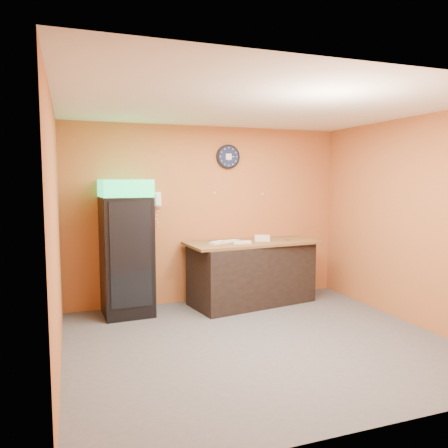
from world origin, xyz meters
name	(u,v)px	position (x,y,z in m)	size (l,w,h in m)	color
floor	(259,342)	(0.00, 0.00, 0.00)	(4.50, 4.50, 0.00)	#47474C
back_wall	(208,214)	(0.00, 2.00, 1.40)	(4.50, 0.02, 2.80)	#AA6330
left_wall	(56,235)	(-2.25, 0.00, 1.40)	(0.02, 4.00, 2.80)	#AA6330
right_wall	(412,221)	(2.25, 0.00, 1.40)	(0.02, 4.00, 2.80)	#AA6330
ceiling	(261,106)	(0.00, 0.00, 2.80)	(4.50, 4.00, 0.02)	white
beverage_cooler	(127,250)	(-1.35, 1.61, 0.96)	(0.72, 0.73, 1.96)	black
prep_counter	(252,273)	(0.58, 1.58, 0.48)	(1.90, 0.85, 0.95)	black
wall_clock	(228,157)	(0.33, 1.97, 2.32)	(0.39, 0.06, 0.39)	black
wall_phone	(157,199)	(-0.84, 1.95, 1.66)	(0.12, 0.10, 0.21)	white
butcher_paper	(252,243)	(0.58, 1.58, 0.97)	(2.06, 0.89, 0.04)	brown
sub_roll_stack	(262,238)	(0.73, 1.51, 1.04)	(0.25, 0.16, 0.10)	beige
wrapped_sandwich_left	(218,243)	(-0.02, 1.49, 1.01)	(0.28, 0.11, 0.04)	silver
wrapped_sandwich_mid	(242,242)	(0.34, 1.39, 1.01)	(0.27, 0.11, 0.04)	silver
wrapped_sandwich_right	(230,241)	(0.21, 1.58, 1.01)	(0.25, 0.10, 0.04)	silver
kitchen_tool	(240,239)	(0.44, 1.72, 1.02)	(0.06, 0.06, 0.06)	silver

